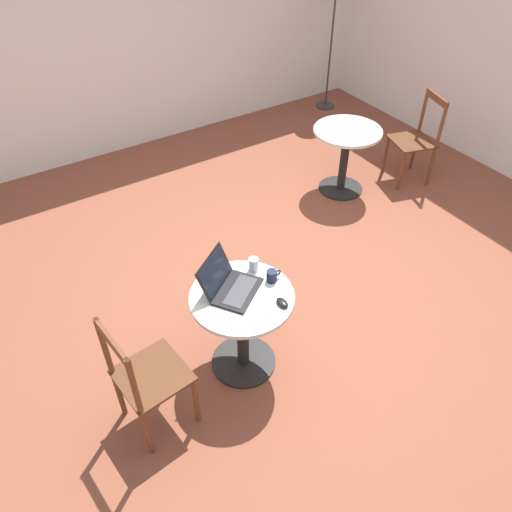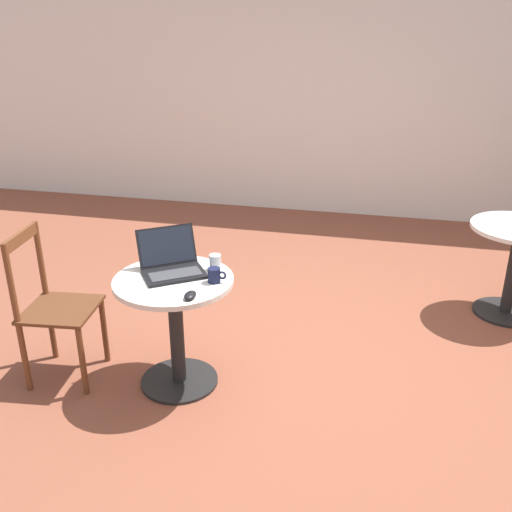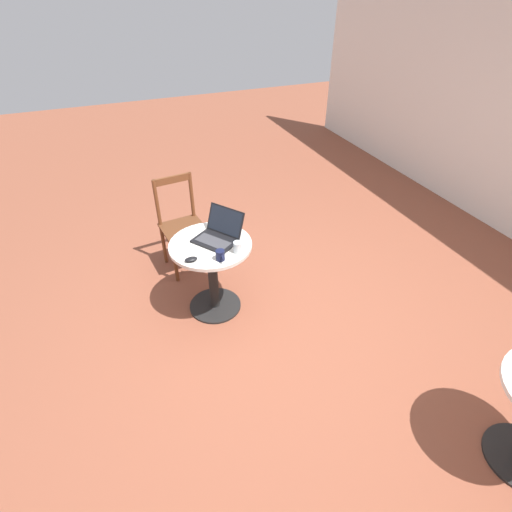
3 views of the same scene
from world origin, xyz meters
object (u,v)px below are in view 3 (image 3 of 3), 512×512
at_px(cafe_table_near, 212,264).
at_px(drinking_glass, 238,247).
at_px(mouse, 191,259).
at_px(chair_near_left, 182,226).
at_px(laptop, 218,234).
at_px(mug, 220,255).

height_order(cafe_table_near, drinking_glass, drinking_glass).
bearing_deg(mouse, chair_near_left, 172.35).
xyz_separation_m(chair_near_left, drinking_glass, (0.94, 0.25, 0.28)).
distance_m(cafe_table_near, chair_near_left, 0.75).
height_order(cafe_table_near, laptop, laptop).
distance_m(mouse, mug, 0.23).
relative_size(laptop, mug, 4.34).
xyz_separation_m(chair_near_left, mouse, (0.92, -0.12, 0.25)).
distance_m(cafe_table_near, laptop, 0.28).
bearing_deg(mug, chair_near_left, -174.51).
height_order(cafe_table_near, mouse, mouse).
distance_m(mouse, drinking_glass, 0.38).
xyz_separation_m(cafe_table_near, mouse, (0.17, -0.21, 0.23)).
distance_m(chair_near_left, drinking_glass, 1.02).
bearing_deg(cafe_table_near, laptop, 114.32).
height_order(mug, drinking_glass, drinking_glass).
xyz_separation_m(mouse, drinking_glass, (0.03, 0.38, 0.03)).
distance_m(chair_near_left, mug, 1.03).
bearing_deg(chair_near_left, laptop, 13.31).
height_order(laptop, mouse, laptop).
bearing_deg(mouse, cafe_table_near, 130.04).
bearing_deg(laptop, drinking_glass, 20.14).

